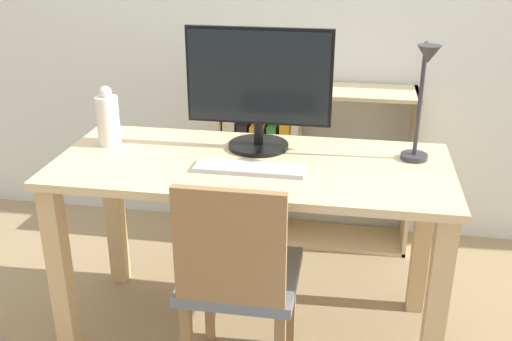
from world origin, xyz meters
The scene contains 8 objects.
ground_plane centered at (0.00, 0.00, 0.00)m, with size 10.00×10.00×0.00m, color #997F5B.
desk centered at (0.00, 0.00, 0.61)m, with size 1.47×0.64×0.75m.
monitor centered at (0.00, 0.16, 1.01)m, with size 0.56×0.24×0.47m.
keyboard centered at (0.01, -0.08, 0.76)m, with size 0.40×0.11×0.02m.
vase centered at (-0.59, 0.09, 0.86)m, with size 0.09×0.09×0.24m.
desk_lamp centered at (0.59, 0.08, 1.03)m, with size 0.10×0.19×0.44m.
chair centered at (0.01, -0.31, 0.46)m, with size 0.40×0.40×0.84m.
bookshelf centered at (0.00, 0.83, 0.39)m, with size 0.97×0.28×0.82m.
Camera 1 is at (0.36, -2.02, 1.59)m, focal length 42.00 mm.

